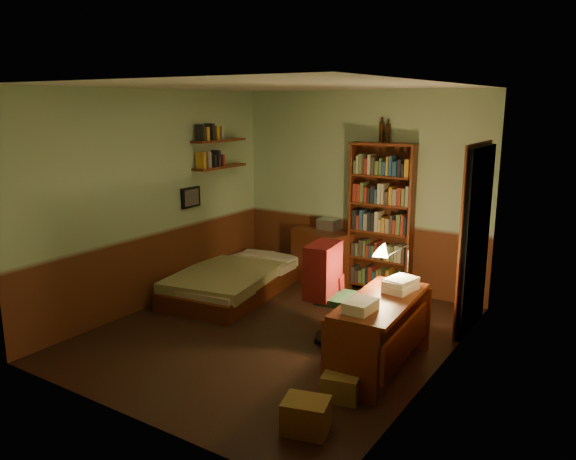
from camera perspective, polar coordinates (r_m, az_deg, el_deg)
The scene contains 24 objects.
floor at distance 6.19m, azimuth -1.28°, elevation -10.51°, with size 3.50×4.00×0.02m, color black.
ceiling at distance 5.68m, azimuth -1.42°, elevation 14.53°, with size 3.50×4.00×0.02m, color silver.
wall_back at distance 7.51m, azimuth 7.35°, elevation 3.99°, with size 3.50×0.02×2.60m, color #9AB98F.
wall_left at distance 6.93m, azimuth -13.48°, elevation 2.99°, with size 0.02×4.00×2.60m, color #9AB98F.
wall_right at distance 5.04m, azimuth 15.42°, elevation -0.74°, with size 0.02×4.00×2.60m, color #9AB98F.
wall_front at distance 4.33m, azimuth -16.53°, elevation -3.00°, with size 3.50×0.02×2.60m, color #9AB98F.
doorway at distance 6.34m, azimuth 18.54°, elevation -0.99°, with size 0.06×0.90×2.00m, color black.
door_trim at distance 6.35m, azimuth 18.23°, elevation -0.95°, with size 0.02×0.98×2.08m, color #431B0B.
bed at distance 7.34m, azimuth -5.56°, elevation -4.28°, with size 1.04×1.94×0.58m, color #788B57.
dresser at distance 7.70m, azimuth 3.38°, elevation -2.77°, with size 0.84×0.42×0.75m, color #5A2411.
mini_stereo at distance 7.68m, azimuth 4.15°, elevation 0.61°, with size 0.27×0.21×0.15m, color #B2B2B7.
bookshelf at distance 7.27m, azimuth 9.42°, elevation 1.04°, with size 0.84×0.26×1.95m, color #5A2411.
bottle_left at distance 7.26m, azimuth 9.51°, elevation 9.79°, with size 0.07×0.07×0.25m, color black.
bottle_right at distance 7.23m, azimuth 10.12°, elevation 9.67°, with size 0.06×0.06×0.23m, color black.
desk at distance 5.35m, azimuth 9.33°, elevation -10.41°, with size 0.53×1.29×0.69m, color #5A2411.
paper_stack at distance 5.48m, azimuth 11.41°, elevation -5.40°, with size 0.22×0.30×0.12m, color silver.
desk_lamp at distance 5.59m, azimuth 12.14°, elevation -2.75°, with size 0.17×0.17×0.55m, color black.
office_chair at distance 5.84m, azimuth 5.37°, elevation -7.00°, with size 0.46×0.41×0.93m, color #264D30.
red_jacket at distance 5.54m, azimuth 4.99°, elevation -0.06°, with size 0.26×0.48×0.56m, color maroon.
wall_shelf_lower at distance 7.60m, azimuth -6.94°, elevation 6.38°, with size 0.20×0.90×0.03m, color #5A2411.
wall_shelf_upper at distance 7.57m, azimuth -7.01°, elevation 9.02°, with size 0.20×0.90×0.03m, color #5A2411.
framed_picture at distance 7.33m, azimuth -9.86°, elevation 3.28°, with size 0.04×0.32×0.26m, color black.
cardboard_box_a at distance 4.47m, azimuth 1.84°, elevation -18.34°, with size 0.34×0.27×0.26m, color olive.
cardboard_box_b at distance 4.92m, azimuth 5.43°, elevation -15.53°, with size 0.31×0.25×0.22m, color olive.
Camera 1 is at (3.21, -4.69, 2.44)m, focal length 35.00 mm.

